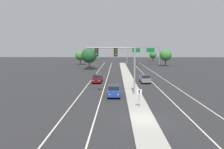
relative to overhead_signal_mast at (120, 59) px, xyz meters
The scene contains 17 objects.
ground_plane 11.99m from the overhead_signal_mast, 78.62° to the right, with size 260.00×260.00×0.00m, color #28282B.
median_island 9.34m from the overhead_signal_mast, 74.10° to the left, with size 2.40×110.00×0.15m, color #9E9B93.
lane_stripe_oncoming_center 15.61m from the overhead_signal_mast, 100.11° to the left, with size 0.14×100.00×0.01m, color silver.
lane_stripe_receding_center 16.84m from the overhead_signal_mast, 64.73° to the left, with size 0.14×100.00×0.01m, color silver.
edge_stripe_left 16.47m from the overhead_signal_mast, 112.13° to the left, with size 0.14×100.00×0.01m, color silver.
edge_stripe_right 18.42m from the overhead_signal_mast, 54.99° to the left, with size 0.14×100.00×0.01m, color silver.
overhead_signal_mast is the anchor object (origin of this frame).
median_sign_post 8.06m from the overhead_signal_mast, 72.53° to the right, with size 0.60×0.10×2.20m.
car_oncoming_blue 4.60m from the overhead_signal_mast, 141.75° to the right, with size 1.82×4.47×1.58m.
car_oncoming_darkred 12.58m from the overhead_signal_mast, 111.34° to the left, with size 1.93×4.51×1.58m.
car_receding_grey 12.97m from the overhead_signal_mast, 64.48° to the left, with size 1.85×4.48×1.58m.
highway_sign_gantry 54.46m from the overhead_signal_mast, 79.07° to the left, with size 13.28×0.42×7.50m.
tree_far_left_a 55.05m from the overhead_signal_mast, 105.84° to the left, with size 4.03×4.03×5.83m.
tree_far_left_c 35.69m from the overhead_signal_mast, 104.62° to the left, with size 4.78×4.78×6.92m.
tree_far_right_a 50.95m from the overhead_signal_mast, 69.40° to the left, with size 4.40×4.40×6.37m.
tree_far_left_b 42.46m from the overhead_signal_mast, 103.51° to the left, with size 3.71×3.71×5.36m.
tree_far_right_c 76.19m from the overhead_signal_mast, 76.43° to the left, with size 3.49×3.49×5.04m.
Camera 1 is at (-2.58, -19.30, 7.00)m, focal length 33.02 mm.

